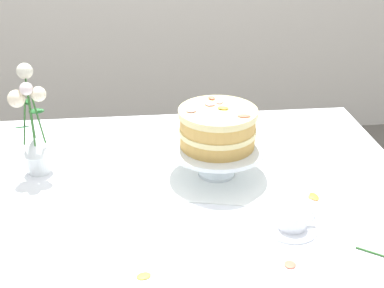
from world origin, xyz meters
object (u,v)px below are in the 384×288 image
Objects in this scene: layer_cake at (218,127)px; cake_stand at (217,150)px; dining_table at (176,214)px; flower_vase at (33,132)px; teacup at (292,221)px.

cake_stand is at bearing -71.43° from layer_cake.
cake_stand is (0.13, 0.06, 0.17)m from dining_table.
layer_cake is at bearing 25.29° from dining_table.
flower_vase is 0.78m from teacup.
dining_table is 0.48m from flower_vase.
flower_vase reaches higher than teacup.
flower_vase reaches higher than dining_table.
flower_vase reaches higher than layer_cake.
layer_cake is 1.68× the size of teacup.
teacup is at bearing -62.12° from layer_cake.
cake_stand is 0.86× the size of flower_vase.
flower_vase is (-0.53, 0.07, 0.05)m from cake_stand.
flower_vase is (-0.41, 0.13, 0.22)m from dining_table.
layer_cake is at bearing 108.57° from cake_stand.
teacup is (0.15, -0.28, -0.06)m from cake_stand.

